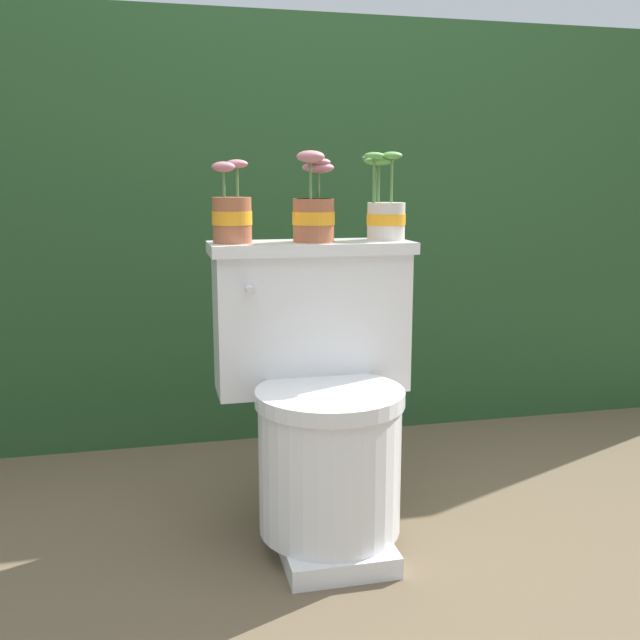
# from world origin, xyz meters

# --- Properties ---
(ground_plane) EXTENTS (12.00, 12.00, 0.00)m
(ground_plane) POSITION_xyz_m (0.00, 0.00, 0.00)
(ground_plane) COLOR brown
(hedge_backdrop) EXTENTS (3.73, 0.72, 1.44)m
(hedge_backdrop) POSITION_xyz_m (0.00, 1.12, 0.72)
(hedge_backdrop) COLOR #234723
(hedge_backdrop) RESTS_ON ground
(toilet) EXTENTS (0.52, 0.49, 0.74)m
(toilet) POSITION_xyz_m (-0.07, 0.04, 0.35)
(toilet) COLOR silver
(toilet) RESTS_ON ground
(potted_plant_left) EXTENTS (0.10, 0.10, 0.21)m
(potted_plant_left) POSITION_xyz_m (-0.27, 0.17, 0.81)
(potted_plant_left) COLOR #9E5638
(potted_plant_left) RESTS_ON toilet
(potted_plant_midleft) EXTENTS (0.11, 0.12, 0.23)m
(potted_plant_midleft) POSITION_xyz_m (-0.07, 0.15, 0.82)
(potted_plant_midleft) COLOR #9E5638
(potted_plant_midleft) RESTS_ON toilet
(potted_plant_middle) EXTENTS (0.12, 0.12, 0.23)m
(potted_plant_middle) POSITION_xyz_m (0.13, 0.18, 0.82)
(potted_plant_middle) COLOR beige
(potted_plant_middle) RESTS_ON toilet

